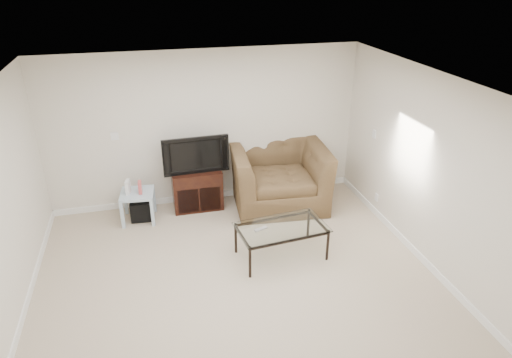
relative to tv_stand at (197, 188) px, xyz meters
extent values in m
plane|color=tan|center=(0.22, -2.28, -0.33)|extent=(5.00, 5.00, 0.00)
plane|color=white|center=(0.22, -2.28, 2.17)|extent=(5.00, 5.00, 0.00)
cube|color=silver|center=(0.22, 0.22, 0.92)|extent=(5.00, 0.02, 2.50)
cube|color=silver|center=(2.72, -2.28, 0.92)|extent=(0.02, 5.00, 2.50)
cube|color=white|center=(-1.18, 0.21, 0.92)|extent=(0.12, 0.02, 0.12)
cube|color=white|center=(2.71, -0.68, 0.92)|extent=(0.02, 0.09, 0.13)
cube|color=white|center=(2.71, -0.98, -0.03)|extent=(0.02, 0.08, 0.12)
cube|color=black|center=(0.00, -0.04, 0.22)|extent=(0.45, 0.32, 0.06)
imported|color=black|center=(0.00, -0.03, 0.62)|extent=(0.97, 0.23, 0.60)
cube|color=black|center=(-0.91, -0.21, -0.16)|extent=(0.33, 0.33, 0.31)
cube|color=white|center=(-1.06, -0.24, 0.26)|extent=(0.08, 0.16, 0.22)
cube|color=#CC4C4C|center=(-0.88, -0.26, 0.24)|extent=(0.06, 0.14, 0.19)
imported|color=#4D3D21|center=(1.32, -0.23, 0.34)|extent=(1.60, 1.12, 1.33)
cube|color=#B2B2B7|center=(0.62, -1.72, 0.15)|extent=(0.19, 0.11, 0.02)
camera|label=1|loc=(-0.70, -6.67, 3.33)|focal=32.00mm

